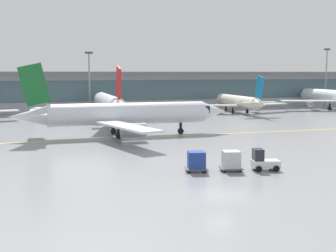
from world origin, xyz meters
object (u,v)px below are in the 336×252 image
at_px(gate_airplane_4, 334,97).
at_px(apron_light_mast_1, 89,80).
at_px(gate_airplane_3, 238,102).
at_px(taxiing_regional_jet, 126,114).
at_px(apron_light_mast_2, 326,75).
at_px(baggage_tug, 263,161).
at_px(cargo_dolly_lead, 231,160).
at_px(gate_airplane_2, 109,103).
at_px(cargo_dolly_trailing, 196,161).

height_order(gate_airplane_4, apron_light_mast_1, apron_light_mast_1).
height_order(gate_airplane_3, gate_airplane_4, gate_airplane_4).
bearing_deg(taxiing_regional_jet, apron_light_mast_2, 32.54).
distance_m(gate_airplane_3, baggage_tug, 61.03).
bearing_deg(apron_light_mast_2, cargo_dolly_lead, -133.31).
relative_size(gate_airplane_2, apron_light_mast_1, 2.28).
xyz_separation_m(taxiing_regional_jet, cargo_dolly_trailing, (1.10, -25.20, -2.17)).
bearing_deg(gate_airplane_2, cargo_dolly_lead, -175.03).
bearing_deg(cargo_dolly_trailing, taxiing_regional_jet, 106.37).
relative_size(taxiing_regional_jet, cargo_dolly_trailing, 13.40).
relative_size(taxiing_regional_jet, apron_light_mast_2, 2.02).
xyz_separation_m(gate_airplane_3, gate_airplane_4, (27.74, 1.04, 0.61)).
height_order(gate_airplane_3, apron_light_mast_2, apron_light_mast_2).
xyz_separation_m(cargo_dolly_lead, apron_light_mast_1, (-3.94, 65.33, 6.72)).
distance_m(baggage_tug, apron_light_mast_2, 89.27).
bearing_deg(gate_airplane_3, apron_light_mast_2, -68.48).
xyz_separation_m(gate_airplane_2, taxiing_regional_jet, (-2.17, -25.10, 0.03)).
bearing_deg(taxiing_regional_jet, gate_airplane_3, 42.20).
height_order(taxiing_regional_jet, baggage_tug, taxiing_regional_jet).
distance_m(gate_airplane_4, baggage_tug, 77.75).
bearing_deg(apron_light_mast_1, cargo_dolly_lead, -86.55).
bearing_deg(taxiing_regional_jet, gate_airplane_2, 86.66).
bearing_deg(taxiing_regional_jet, baggage_tug, -72.95).
height_order(cargo_dolly_lead, apron_light_mast_1, apron_light_mast_1).
distance_m(gate_airplane_2, baggage_tug, 52.17).
relative_size(baggage_tug, apron_light_mast_1, 0.20).
height_order(taxiing_regional_jet, apron_light_mast_1, apron_light_mast_1).
bearing_deg(gate_airplane_3, cargo_dolly_trailing, 151.77).
distance_m(gate_airplane_4, apron_light_mast_1, 61.52).
bearing_deg(cargo_dolly_lead, apron_light_mast_1, 107.32).
height_order(cargo_dolly_trailing, apron_light_mast_2, apron_light_mast_2).
height_order(baggage_tug, apron_light_mast_1, apron_light_mast_1).
bearing_deg(gate_airplane_2, gate_airplane_4, -83.17).
height_order(gate_airplane_2, cargo_dolly_lead, gate_airplane_2).
distance_m(cargo_dolly_lead, apron_light_mast_1, 65.79).
height_order(cargo_dolly_lead, cargo_dolly_trailing, same).
distance_m(gate_airplane_4, cargo_dolly_lead, 79.35).
distance_m(gate_airplane_2, apron_light_mast_1, 15.04).
height_order(baggage_tug, cargo_dolly_trailing, baggage_tug).
relative_size(cargo_dolly_lead, apron_light_mast_1, 0.17).
height_order(gate_airplane_2, apron_light_mast_1, apron_light_mast_1).
distance_m(baggage_tug, cargo_dolly_lead, 3.14).
distance_m(gate_airplane_4, apron_light_mast_2, 12.82).
bearing_deg(gate_airplane_4, apron_light_mast_1, 82.98).
distance_m(cargo_dolly_lead, cargo_dolly_trailing, 3.36).
bearing_deg(taxiing_regional_jet, cargo_dolly_lead, -78.89).
bearing_deg(apron_light_mast_2, gate_airplane_2, -167.11).
xyz_separation_m(gate_airplane_2, cargo_dolly_trailing, (-1.07, -50.30, -2.15)).
bearing_deg(gate_airplane_3, gate_airplane_4, -85.18).
relative_size(baggage_tug, apron_light_mast_2, 0.18).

